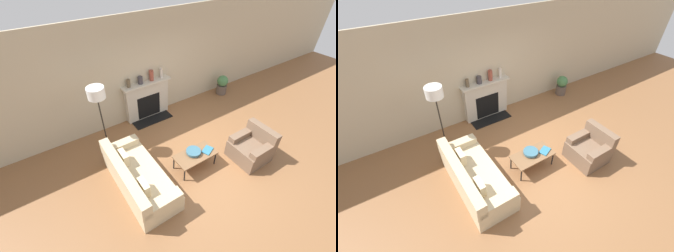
{
  "view_description": "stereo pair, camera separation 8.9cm",
  "coord_description": "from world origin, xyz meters",
  "views": [
    {
      "loc": [
        -2.78,
        -2.49,
        4.14
      ],
      "look_at": [
        -0.32,
        1.23,
        0.45
      ],
      "focal_mm": 24.0,
      "sensor_mm": 36.0,
      "label": 1
    },
    {
      "loc": [
        -2.7,
        -2.54,
        4.14
      ],
      "look_at": [
        -0.32,
        1.23,
        0.45
      ],
      "focal_mm": 24.0,
      "sensor_mm": 36.0,
      "label": 2
    }
  ],
  "objects": [
    {
      "name": "potted_plant",
      "position": [
        2.53,
        2.19,
        0.34
      ],
      "size": [
        0.36,
        0.36,
        0.66
      ],
      "color": "brown",
      "rests_on": "ground_plane"
    },
    {
      "name": "bowl",
      "position": [
        -0.34,
        0.16,
        0.44
      ],
      "size": [
        0.34,
        0.34,
        0.08
      ],
      "color": "#38667A",
      "rests_on": "coffee_table"
    },
    {
      "name": "book",
      "position": [
        -0.01,
        0.04,
        0.41
      ],
      "size": [
        0.32,
        0.28,
        0.02
      ],
      "rotation": [
        0.0,
        0.0,
        0.43
      ],
      "color": "teal",
      "rests_on": "coffee_table"
    },
    {
      "name": "wall_back",
      "position": [
        0.0,
        2.59,
        1.45
      ],
      "size": [
        18.0,
        0.06,
        2.9
      ],
      "color": "#BCAD8E",
      "rests_on": "ground_plane"
    },
    {
      "name": "coffee_table",
      "position": [
        -0.32,
        0.1,
        0.36
      ],
      "size": [
        0.97,
        0.49,
        0.4
      ],
      "color": "brown",
      "rests_on": "ground_plane"
    },
    {
      "name": "mantel_vase_left",
      "position": [
        -0.76,
        2.46,
        1.25
      ],
      "size": [
        0.1,
        0.1,
        0.22
      ],
      "color": "brown",
      "rests_on": "fireplace"
    },
    {
      "name": "couch",
      "position": [
        -1.69,
        0.31,
        0.29
      ],
      "size": [
        0.89,
        1.99,
        0.78
      ],
      "rotation": [
        0.0,
        0.0,
        1.57
      ],
      "color": "#CCB78E",
      "rests_on": "ground_plane"
    },
    {
      "name": "ground_plane",
      "position": [
        0.0,
        0.0,
        0.0
      ],
      "size": [
        18.0,
        18.0,
        0.0
      ],
      "primitive_type": "plane",
      "color": "brown"
    },
    {
      "name": "mantel_vase_center_right",
      "position": [
        -0.06,
        2.46,
        1.28
      ],
      "size": [
        0.12,
        0.12,
        0.29
      ],
      "color": "brown",
      "rests_on": "fireplace"
    },
    {
      "name": "fireplace",
      "position": [
        -0.25,
        2.45,
        0.55
      ],
      "size": [
        1.44,
        0.59,
        1.14
      ],
      "color": "beige",
      "rests_on": "ground_plane"
    },
    {
      "name": "mantel_vase_right",
      "position": [
        0.26,
        2.46,
        1.28
      ],
      "size": [
        0.09,
        0.09,
        0.28
      ],
      "color": "beige",
      "rests_on": "fireplace"
    },
    {
      "name": "armchair_near",
      "position": [
        1.0,
        -0.41,
        0.31
      ],
      "size": [
        0.81,
        0.82,
        0.82
      ],
      "rotation": [
        0.0,
        0.0,
        -1.57
      ],
      "color": "brown",
      "rests_on": "ground_plane"
    },
    {
      "name": "mantel_vase_center_left",
      "position": [
        -0.41,
        2.46,
        1.24
      ],
      "size": [
        0.14,
        0.14,
        0.21
      ],
      "color": "#3D383D",
      "rests_on": "fireplace"
    },
    {
      "name": "floor_lamp",
      "position": [
        -1.81,
        1.73,
        1.55
      ],
      "size": [
        0.38,
        0.38,
        1.81
      ],
      "color": "black",
      "rests_on": "ground_plane"
    }
  ]
}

